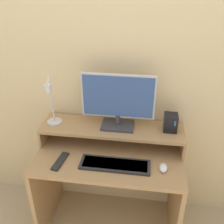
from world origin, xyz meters
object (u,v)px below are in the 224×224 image
at_px(mouse, 163,168).
at_px(remote_control, 60,161).
at_px(desk_lamp, 52,106).
at_px(monitor, 118,101).
at_px(router_dock, 170,123).
at_px(keyboard, 115,165).

relative_size(mouse, remote_control, 0.45).
bearing_deg(mouse, desk_lamp, 166.38).
bearing_deg(desk_lamp, monitor, 8.30).
relative_size(monitor, router_dock, 4.02).
distance_m(monitor, router_dock, 0.40).
xyz_separation_m(mouse, remote_control, (-0.70, -0.02, -0.01)).
relative_size(monitor, remote_control, 2.66).
bearing_deg(router_dock, keyboard, -143.66).
distance_m(monitor, desk_lamp, 0.47).
xyz_separation_m(router_dock, remote_control, (-0.74, -0.28, -0.21)).
distance_m(monitor, mouse, 0.55).
height_order(monitor, keyboard, monitor).
distance_m(desk_lamp, mouse, 0.88).
xyz_separation_m(desk_lamp, keyboard, (0.48, -0.20, -0.31)).
distance_m(router_dock, remote_control, 0.82).
bearing_deg(monitor, mouse, -37.74).
distance_m(desk_lamp, router_dock, 0.85).
height_order(monitor, mouse, monitor).
bearing_deg(desk_lamp, mouse, -13.62).
height_order(router_dock, keyboard, router_dock).
bearing_deg(mouse, keyboard, -179.18).
bearing_deg(mouse, router_dock, 81.56).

